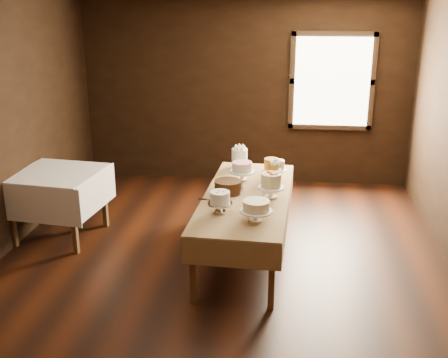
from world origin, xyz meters
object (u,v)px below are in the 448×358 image
(display_table, at_px, (247,199))
(cake_cream, at_px, (256,211))
(cake_meringue, at_px, (239,159))
(flower_vase, at_px, (275,184))
(cake_chocolate, at_px, (228,187))
(cake_server_e, at_px, (213,200))
(side_table, at_px, (57,180))
(cake_flowers, at_px, (271,187))
(cake_server_b, at_px, (270,210))
(cake_caramel, at_px, (271,170))
(cake_lattice, at_px, (242,172))
(cake_server_c, at_px, (244,186))
(cake_speckled, at_px, (276,166))
(cake_swirl, at_px, (220,203))
(cake_server_d, at_px, (272,188))

(display_table, xyz_separation_m, cake_cream, (0.15, -0.73, 0.15))
(cake_meringue, bearing_deg, flower_vase, -58.68)
(cake_chocolate, distance_m, cake_server_e, 0.30)
(side_table, bearing_deg, cake_flowers, -6.86)
(cake_server_b, bearing_deg, cake_chocolate, -142.78)
(cake_flowers, bearing_deg, side_table, 173.14)
(cake_flowers, bearing_deg, cake_caramel, 91.37)
(cake_lattice, distance_m, cake_server_c, 0.23)
(cake_meringue, xyz_separation_m, cake_speckled, (0.47, -0.06, -0.06))
(cake_speckled, bearing_deg, cake_server_e, -119.09)
(cake_lattice, relative_size, cake_server_b, 1.41)
(cake_server_b, height_order, cake_server_e, same)
(cake_swirl, bearing_deg, cake_caramel, 66.48)
(cake_swirl, distance_m, cake_cream, 0.42)
(cake_lattice, bearing_deg, display_table, -79.44)
(cake_speckled, height_order, cake_server_b, cake_speckled)
(cake_caramel, distance_m, cake_cream, 1.30)
(cake_server_b, relative_size, flower_vase, 1.74)
(cake_chocolate, xyz_separation_m, cake_server_c, (0.16, 0.24, -0.06))
(cake_server_e, bearing_deg, cake_speckled, 70.65)
(display_table, bearing_deg, cake_speckled, 72.05)
(cake_speckled, distance_m, flower_vase, 0.72)
(cake_lattice, height_order, cake_server_e, cake_lattice)
(cake_meringue, distance_m, cake_cream, 1.75)
(cake_server_d, bearing_deg, cake_lattice, 91.58)
(cake_chocolate, bearing_deg, cake_cream, -65.09)
(cake_swirl, xyz_separation_m, cake_server_c, (0.18, 0.83, -0.10))
(cake_swirl, height_order, flower_vase, cake_swirl)
(side_table, xyz_separation_m, cake_server_e, (1.94, -0.48, 0.01))
(cake_caramel, distance_m, cake_server_e, 0.99)
(display_table, distance_m, cake_server_c, 0.29)
(cake_meringue, height_order, cake_server_d, cake_meringue)
(cake_speckled, distance_m, cake_cream, 1.67)
(side_table, height_order, flower_vase, flower_vase)
(cake_lattice, xyz_separation_m, cake_swirl, (-0.14, -1.03, 0.00))
(cake_cream, bearing_deg, cake_chocolate, 114.91)
(cake_lattice, distance_m, cake_server_b, 1.00)
(cake_speckled, relative_size, flower_vase, 2.11)
(cake_swirl, bearing_deg, cake_cream, -26.18)
(display_table, height_order, cake_meringue, cake_meringue)
(cake_server_b, bearing_deg, cake_server_c, -164.13)
(cake_swirl, bearing_deg, side_table, 158.91)
(cake_server_c, bearing_deg, side_table, 101.86)
(cake_speckled, bearing_deg, flower_vase, -89.60)
(cake_meringue, distance_m, cake_chocolate, 0.96)
(side_table, bearing_deg, cake_server_d, -0.53)
(cake_caramel, bearing_deg, cake_swirl, -113.52)
(cake_speckled, relative_size, cake_server_e, 1.21)
(display_table, bearing_deg, cake_chocolate, 169.56)
(cake_server_d, bearing_deg, cake_caramel, 41.21)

